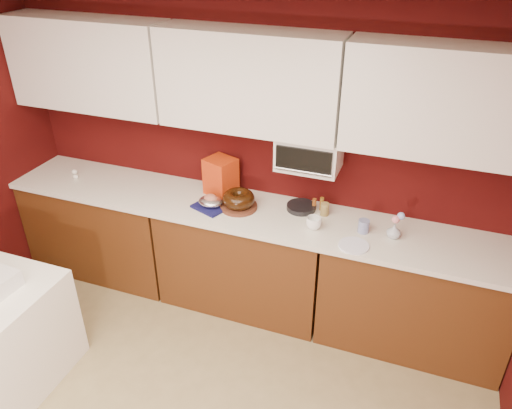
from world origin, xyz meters
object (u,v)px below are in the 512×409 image
at_px(flower_vase, 394,230).
at_px(blue_jar, 364,226).
at_px(coffee_mug, 314,222).
at_px(foil_ham_nest, 211,201).
at_px(pandoro_box, 221,176).
at_px(toaster_oven, 309,152).
at_px(bundt_cake, 239,199).

bearing_deg(flower_vase, blue_jar, -179.60).
bearing_deg(coffee_mug, flower_vase, 8.23).
relative_size(foil_ham_nest, pandoro_box, 0.64).
bearing_deg(pandoro_box, coffee_mug, 3.00).
bearing_deg(toaster_oven, coffee_mug, -63.68).
bearing_deg(bundt_cake, coffee_mug, -7.41).
height_order(foil_ham_nest, flower_vase, flower_vase).
distance_m(bundt_cake, coffee_mug, 0.62).
xyz_separation_m(coffee_mug, flower_vase, (0.55, 0.08, 0.00)).
height_order(toaster_oven, pandoro_box, toaster_oven).
distance_m(pandoro_box, coffee_mug, 0.88).
height_order(foil_ham_nest, coffee_mug, coffee_mug).
xyz_separation_m(toaster_oven, blue_jar, (0.46, -0.17, -0.43)).
distance_m(foil_ham_nest, blue_jar, 1.16).
bearing_deg(bundt_cake, foil_ham_nest, -161.39).
bearing_deg(foil_ham_nest, blue_jar, 3.33).
bearing_deg(coffee_mug, pandoro_box, 163.08).
relative_size(bundt_cake, coffee_mug, 2.28).
xyz_separation_m(toaster_oven, bundt_cake, (-0.49, -0.17, -0.39)).
bearing_deg(foil_ham_nest, flower_vase, 2.88).
xyz_separation_m(bundt_cake, foil_ham_nest, (-0.20, -0.07, -0.03)).
height_order(bundt_cake, pandoro_box, pandoro_box).
bearing_deg(foil_ham_nest, bundt_cake, 18.61).
height_order(foil_ham_nest, blue_jar, blue_jar).
xyz_separation_m(bundt_cake, blue_jar, (0.95, -0.00, -0.03)).
bearing_deg(toaster_oven, foil_ham_nest, -161.23).
bearing_deg(toaster_oven, pandoro_box, 179.41).
relative_size(foil_ham_nest, coffee_mug, 1.78).
height_order(bundt_cake, coffee_mug, bundt_cake).
distance_m(toaster_oven, blue_jar, 0.65).
bearing_deg(blue_jar, toaster_oven, 160.06).
relative_size(blue_jar, flower_vase, 0.81).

